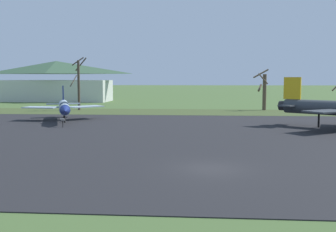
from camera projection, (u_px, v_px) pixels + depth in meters
The scene contains 8 objects.
ground_plane at pixel (210, 169), 24.94m from camera, with size 600.00×600.00×0.00m, color #425B2D.
asphalt_apron at pixel (207, 137), 38.16m from camera, with size 78.18×44.38×0.05m, color black.
grass_verge_strip at pixel (204, 112), 66.14m from camera, with size 138.18×12.00×0.06m, color #3B4924.
jet_fighter_front_left at pixel (64, 107), 52.29m from camera, with size 9.98×13.05×4.48m.
info_placard_front_left at pixel (63, 122), 45.55m from camera, with size 0.53×0.37×1.08m.
bare_tree_far_left at pixel (79, 82), 70.34m from camera, with size 2.62×2.18×9.21m.
bare_tree_left_of_center at pixel (264, 90), 70.07m from camera, with size 2.80×3.14×7.15m.
visitor_building at pixel (57, 81), 97.74m from camera, with size 26.77×10.57×9.61m.
Camera 1 is at (-0.65, -24.67, 5.53)m, focal length 43.68 mm.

